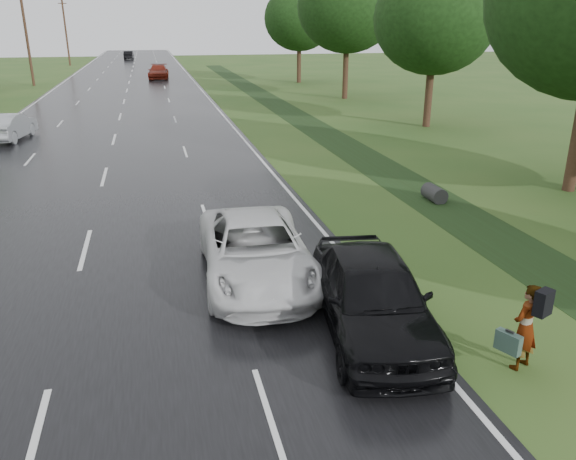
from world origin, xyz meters
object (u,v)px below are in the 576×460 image
(white_pickup, at_px, (256,250))
(dark_sedan, at_px, (373,295))
(silver_sedan, at_px, (9,126))
(pedestrian, at_px, (526,326))

(white_pickup, relative_size, dark_sedan, 1.10)
(dark_sedan, bearing_deg, silver_sedan, 123.85)
(pedestrian, relative_size, white_pickup, 0.30)
(dark_sedan, relative_size, silver_sedan, 1.14)
(pedestrian, relative_size, silver_sedan, 0.38)
(white_pickup, height_order, silver_sedan, white_pickup)
(dark_sedan, bearing_deg, white_pickup, 128.39)
(white_pickup, distance_m, silver_sedan, 22.32)
(pedestrian, xyz_separation_m, silver_sedan, (-13.51, 24.90, -0.10))
(pedestrian, bearing_deg, dark_sedan, -62.86)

